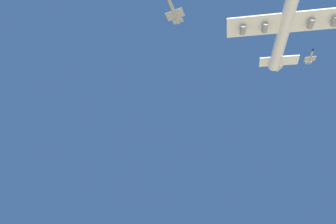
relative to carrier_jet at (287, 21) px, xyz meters
The scene contains 3 objects.
carrier_jet is the anchor object (origin of this frame).
chase_jet_lead 73.90m from the carrier_jet, 156.07° to the left, with size 15.28×8.49×4.00m.
chase_jet_left_wing 60.76m from the carrier_jet, 61.90° to the right, with size 15.27×8.46×4.00m.
Camera 1 is at (69.69, 91.49, 3.02)m, focal length 30.42 mm.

